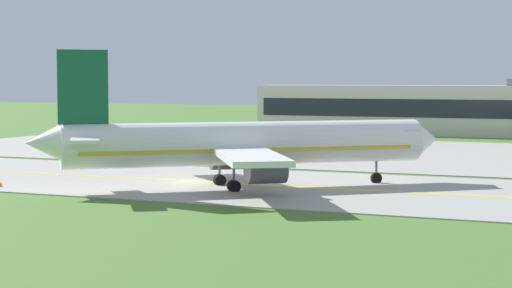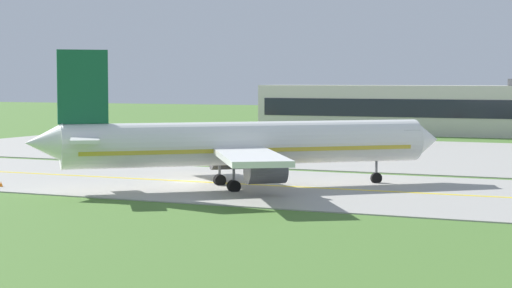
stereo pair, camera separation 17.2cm
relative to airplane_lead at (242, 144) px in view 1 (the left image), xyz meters
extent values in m
plane|color=#47702D|center=(-6.63, 2.51, -4.13)|extent=(500.00, 500.00, 0.00)
cube|color=#9E9B93|center=(-6.63, 2.51, -4.08)|extent=(240.00, 28.00, 0.10)
cube|color=#9E9B93|center=(3.37, 44.51, -4.08)|extent=(140.00, 52.00, 0.10)
cube|color=yellow|center=(-6.63, 2.51, -4.03)|extent=(220.00, 0.60, 0.01)
cylinder|color=white|center=(0.37, 0.32, 0.07)|extent=(28.51, 25.05, 4.00)
cone|color=white|center=(14.25, 12.09, 0.07)|extent=(4.44, 4.58, 3.80)
cone|color=white|center=(-13.66, -11.59, 0.47)|extent=(4.64, 4.66, 3.40)
cube|color=gold|center=(0.37, 0.32, -0.43)|extent=(26.49, 23.35, 0.36)
cube|color=#1E232D|center=(12.57, 10.67, 0.77)|extent=(3.57, 3.76, 0.70)
cube|color=white|center=(-6.80, 5.37, -0.43)|extent=(14.39, 13.56, 0.50)
cylinder|color=#47474C|center=(-3.99, 5.14, -1.83)|extent=(4.08, 3.95, 2.30)
cylinder|color=black|center=(-2.77, 6.18, -1.83)|extent=(1.55, 1.76, 2.10)
cube|color=white|center=(4.19, -7.59, -0.43)|extent=(12.07, 15.24, 0.50)
cylinder|color=#47474C|center=(4.43, -4.77, -1.83)|extent=(4.08, 3.95, 2.30)
cylinder|color=black|center=(5.65, -3.73, -1.83)|extent=(1.55, 1.76, 2.10)
cube|color=#145938|center=(-11.07, -9.39, 5.32)|extent=(3.61, 3.15, 6.50)
cube|color=white|center=(-13.29, -7.08, 0.87)|extent=(6.00, 5.88, 0.30)
cube|color=white|center=(-9.15, -11.96, 0.87)|extent=(5.36, 6.31, 0.30)
cylinder|color=slate|center=(10.29, 8.73, -2.76)|extent=(0.24, 0.24, 1.65)
cylinder|color=black|center=(10.29, 8.73, -3.58)|extent=(1.07, 0.98, 1.10)
cylinder|color=slate|center=(-2.83, 1.00, -2.76)|extent=(0.24, 0.24, 1.65)
cylinder|color=black|center=(-3.01, 1.21, -3.58)|extent=(1.07, 0.98, 1.10)
cylinder|color=black|center=(-2.66, 0.79, -3.58)|extent=(1.07, 0.98, 1.10)
cylinder|color=slate|center=(0.53, -2.96, -2.76)|extent=(0.24, 0.24, 1.65)
cylinder|color=black|center=(0.35, -2.75, -3.58)|extent=(1.07, 0.98, 1.10)
cylinder|color=black|center=(0.71, -3.17, -3.58)|extent=(1.07, 0.98, 1.10)
cube|color=silver|center=(-17.51, 27.92, -2.63)|extent=(2.10, 2.27, 1.80)
cube|color=#1E232D|center=(-16.75, 27.80, -2.32)|extent=(0.42, 1.83, 0.81)
cube|color=silver|center=(-20.67, 28.45, -3.33)|extent=(4.88, 2.82, 0.40)
cylinder|color=orange|center=(-17.51, 27.92, -1.63)|extent=(0.20, 0.20, 0.18)
cylinder|color=black|center=(-17.35, 28.91, -3.68)|extent=(0.94, 0.44, 0.90)
cylinder|color=black|center=(-17.67, 26.94, -3.68)|extent=(0.94, 0.44, 0.90)
cylinder|color=black|center=(-21.40, 29.63, -3.68)|extent=(0.94, 0.44, 0.90)
cylinder|color=black|center=(-21.75, 27.56, -3.68)|extent=(0.94, 0.44, 0.90)
cube|color=orange|center=(3.13, 35.81, -2.63)|extent=(2.69, 2.67, 1.80)
cube|color=#1E232D|center=(3.63, 35.23, -2.32)|extent=(1.48, 1.29, 0.81)
cylinder|color=silver|center=(1.18, 38.09, -2.38)|extent=(4.10, 4.36, 1.80)
cube|color=#383838|center=(1.18, 38.09, -3.41)|extent=(4.33, 4.56, 0.24)
cylinder|color=orange|center=(3.13, 35.81, -1.63)|extent=(0.20, 0.20, 0.18)
cylinder|color=black|center=(3.89, 36.46, -3.68)|extent=(0.81, 0.88, 0.90)
cylinder|color=black|center=(2.37, 35.16, -3.68)|extent=(0.81, 0.88, 0.90)
cylinder|color=black|center=(1.43, 39.41, -3.68)|extent=(0.81, 0.88, 0.90)
cylinder|color=black|center=(-0.17, 38.04, -3.68)|extent=(0.81, 0.88, 0.90)
cube|color=orange|center=(-47.39, 48.39, -2.63)|extent=(2.65, 2.58, 1.80)
cube|color=#1E232D|center=(-47.79, 49.04, -2.32)|extent=(1.63, 1.07, 0.81)
cylinder|color=silver|center=(-45.82, 45.83, -2.38)|extent=(3.73, 4.52, 1.80)
cube|color=#383838|center=(-45.82, 45.83, -3.41)|extent=(3.99, 4.68, 0.24)
cylinder|color=orange|center=(-47.39, 48.39, -1.63)|extent=(0.20, 0.20, 0.18)
cylinder|color=black|center=(-48.24, 47.86, -3.68)|extent=(0.73, 0.92, 0.90)
cylinder|color=black|center=(-46.54, 48.91, -3.68)|extent=(0.73, 0.92, 0.90)
cylinder|color=black|center=(-46.28, 44.57, -3.68)|extent=(0.73, 0.92, 0.90)
cylinder|color=black|center=(-44.49, 45.67, -3.68)|extent=(0.73, 0.92, 0.90)
cube|color=red|center=(-7.09, 35.35, -2.63)|extent=(2.51, 2.39, 1.80)
cube|color=#1E232D|center=(-6.82, 36.07, -2.32)|extent=(1.76, 0.77, 0.81)
cylinder|color=silver|center=(-8.15, 32.55, -2.38)|extent=(3.17, 4.57, 1.80)
cube|color=#383838|center=(-8.15, 32.55, -3.41)|extent=(3.45, 4.67, 0.24)
cylinder|color=orange|center=(-7.09, 35.35, -1.63)|extent=(0.20, 0.20, 0.18)
cylinder|color=black|center=(-8.02, 35.71, -3.68)|extent=(0.60, 0.95, 0.90)
cylinder|color=black|center=(-6.15, 35.00, -3.68)|extent=(0.60, 0.95, 0.90)
cylinder|color=black|center=(-9.43, 32.14, -3.68)|extent=(0.60, 0.95, 0.90)
cylinder|color=black|center=(-7.47, 31.39, -3.68)|extent=(0.60, 0.95, 0.90)
cube|color=beige|center=(-0.85, 87.77, 0.37)|extent=(68.76, 8.03, 9.00)
cube|color=#1E232D|center=(-0.85, 83.71, 0.82)|extent=(66.01, 0.10, 3.24)
cone|color=orange|center=(-20.89, -8.57, -3.83)|extent=(0.44, 0.44, 0.60)
camera|label=1|loc=(35.31, -77.10, 5.99)|focal=64.60mm
camera|label=2|loc=(35.47, -77.03, 5.99)|focal=64.60mm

